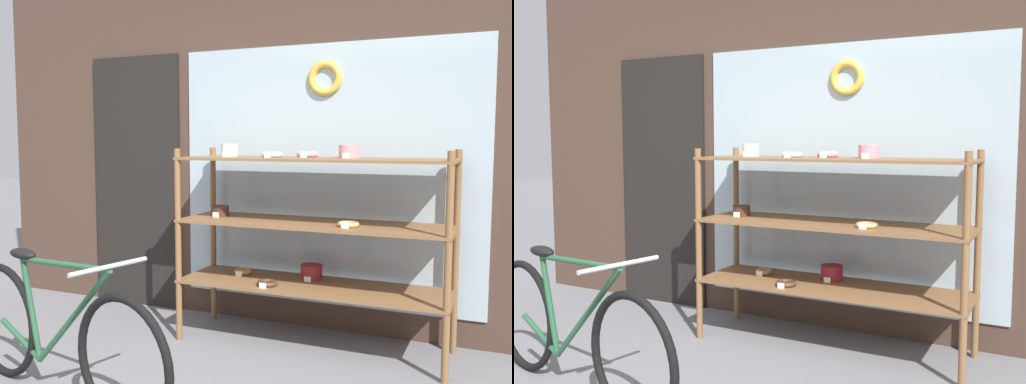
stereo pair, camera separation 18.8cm
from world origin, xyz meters
TOP-DOWN VIEW (x-y plane):
  - storefront_facade at (-0.03, 2.29)m, footprint 5.61×0.13m
  - display_case at (0.20, 1.88)m, footprint 1.84×0.56m
  - bicycle at (-0.78, 0.54)m, footprint 1.73×0.55m

SIDE VIEW (x-z plane):
  - bicycle at x=-0.78m, z-range -0.04..0.77m
  - display_case at x=0.20m, z-range 0.15..1.53m
  - storefront_facade at x=-0.03m, z-range -0.05..3.74m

